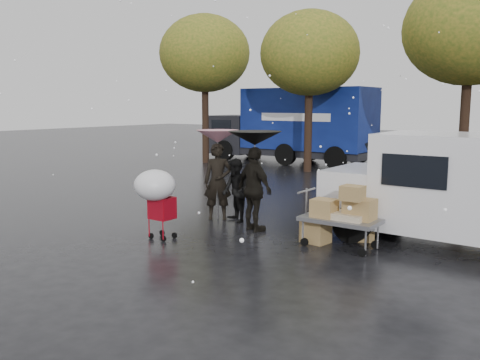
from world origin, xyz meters
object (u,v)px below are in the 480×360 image
Objects in this scene: shopping_cart at (156,189)px; white_van at (461,188)px; person_black at (255,189)px; person_pink at (218,182)px; vendor_cart at (344,212)px; blue_truck at (293,126)px.

white_van is (5.10, 3.17, 0.10)m from shopping_cart.
white_van is (3.93, 1.35, 0.23)m from person_black.
person_black reaches higher than person_pink.
vendor_cart is 0.18× the size of blue_truck.
person_pink is 1.26× the size of shopping_cart.
vendor_cart is at bearing -140.26° from white_van.
blue_truck is at bearing 124.21° from vendor_cart.
vendor_cart is 14.70m from blue_truck.
person_black is 2.18m from vendor_cart.
shopping_cart is at bearing 75.30° from person_black.
white_van reaches higher than shopping_cart.
person_black is 1.22× the size of vendor_cart.
person_pink is at bearing 171.46° from vendor_cart.
shopping_cart is 14.69m from blue_truck.
blue_truck is (-4.90, 13.83, 0.69)m from shopping_cart.
shopping_cart is at bearing -120.24° from person_pink.
white_van is (1.76, 1.46, 0.43)m from vendor_cart.
person_pink is 3.58m from vendor_cart.
blue_truck is (-6.07, 12.02, 0.83)m from person_black.
person_pink is 0.99× the size of person_black.
blue_truck is at bearing 77.16° from person_pink.
person_black is at bearing -63.18° from blue_truck.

